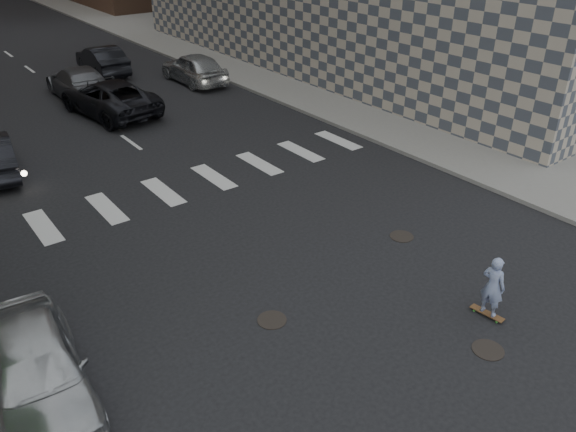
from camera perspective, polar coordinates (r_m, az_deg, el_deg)
name	(u,v)px	position (r m, az deg, el deg)	size (l,w,h in m)	color
ground	(369,314)	(13.79, 8.20, -9.78)	(160.00, 160.00, 0.00)	black
sidewalk_right	(311,62)	(36.37, 2.36, 15.39)	(13.00, 80.00, 0.15)	gray
manhole_a	(488,350)	(13.42, 19.65, -12.68)	(0.70, 0.70, 0.02)	black
manhole_b	(272,320)	(13.46, -1.65, -10.51)	(0.70, 0.70, 0.02)	black
manhole_c	(402,236)	(16.93, 11.47, -2.04)	(0.70, 0.70, 0.02)	black
skateboarder	(493,286)	(13.90, 20.10, -6.71)	(0.44, 0.84, 1.64)	brown
silver_sedan	(36,369)	(12.19, -24.21, -14.02)	(1.78, 4.42, 1.51)	#B2B5B9
traffic_car_b	(79,83)	(30.85, -20.45, 12.59)	(2.26, 5.56, 1.61)	slate
traffic_car_c	(109,97)	(27.88, -17.73, 11.41)	(2.66, 5.78, 1.61)	black
traffic_car_d	(194,68)	(32.17, -9.54, 14.62)	(1.95, 4.86, 1.66)	#B3B7BB
traffic_car_e	(102,60)	(35.31, -18.36, 14.81)	(1.68, 4.83, 1.59)	black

